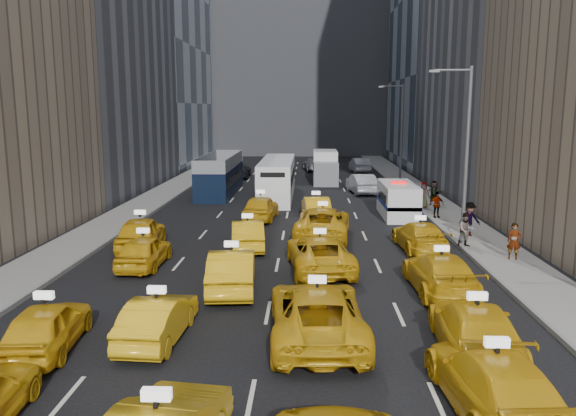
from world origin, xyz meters
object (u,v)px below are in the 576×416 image
at_px(nypd_van, 398,201).
at_px(pedestrian_0, 514,241).
at_px(taxi_3, 494,382).
at_px(box_truck, 325,167).
at_px(double_decker, 220,175).
at_px(city_bus, 277,179).

relative_size(nypd_van, pedestrian_0, 3.32).
distance_m(taxi_3, box_truck, 41.05).
xyz_separation_m(nypd_van, pedestrian_0, (3.55, -10.97, -0.06)).
bearing_deg(double_decker, box_truck, 33.40).
height_order(double_decker, city_bus, double_decker).
relative_size(taxi_3, city_bus, 0.44).
height_order(city_bus, box_truck, city_bus).
bearing_deg(pedestrian_0, nypd_van, 125.43).
distance_m(taxi_3, double_decker, 35.61).
distance_m(taxi_3, nypd_van, 24.09).
bearing_deg(double_decker, nypd_van, -42.29).
relative_size(double_decker, box_truck, 1.66).
xyz_separation_m(taxi_3, nypd_van, (1.55, 24.04, 0.30)).
bearing_deg(city_bus, nypd_van, -39.62).
bearing_deg(taxi_3, city_bus, -82.31).
xyz_separation_m(double_decker, city_bus, (4.83, -1.98, -0.08)).
distance_m(nypd_van, double_decker, 16.27).
xyz_separation_m(double_decker, box_truck, (8.88, 7.28, -0.10)).
relative_size(taxi_3, nypd_van, 0.93).
relative_size(double_decker, pedestrian_0, 6.59).
height_order(box_truck, pedestrian_0, box_truck).
relative_size(city_bus, pedestrian_0, 7.00).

